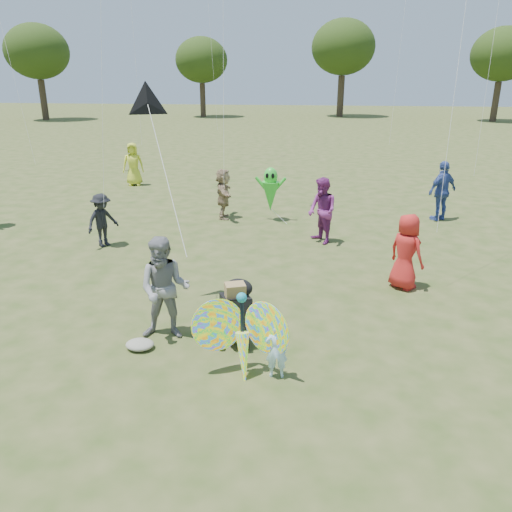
{
  "coord_description": "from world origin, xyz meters",
  "views": [
    {
      "loc": [
        1.16,
        -7.69,
        4.44
      ],
      "look_at": [
        -0.2,
        1.5,
        1.1
      ],
      "focal_mm": 35.0,
      "sensor_mm": 36.0,
      "label": 1
    }
  ],
  "objects": [
    {
      "name": "ground",
      "position": [
        0.0,
        0.0,
        0.0
      ],
      "size": [
        160.0,
        160.0,
        0.0
      ],
      "primitive_type": "plane",
      "color": "#51592B",
      "rests_on": "ground"
    },
    {
      "name": "child_girl",
      "position": [
        0.49,
        -0.97,
        0.47
      ],
      "size": [
        0.37,
        0.26,
        0.94
      ],
      "primitive_type": "imported",
      "rotation": [
        0.0,
        0.0,
        3.26
      ],
      "color": "#B2E2FC",
      "rests_on": "ground"
    },
    {
      "name": "adult_man",
      "position": [
        -1.6,
        0.01,
        0.94
      ],
      "size": [
        0.99,
        0.81,
        1.88
      ],
      "primitive_type": "imported",
      "rotation": [
        0.0,
        0.0,
        0.1
      ],
      "color": "gray",
      "rests_on": "ground"
    },
    {
      "name": "grey_bag",
      "position": [
        -1.94,
        -0.47,
        0.08
      ],
      "size": [
        0.49,
        0.4,
        0.16
      ],
      "primitive_type": "ellipsoid",
      "color": "gray",
      "rests_on": "ground"
    },
    {
      "name": "crowd_a",
      "position": [
        2.9,
        2.95,
        0.85
      ],
      "size": [
        0.97,
        0.96,
        1.69
      ],
      "primitive_type": "imported",
      "rotation": [
        0.0,
        0.0,
        2.36
      ],
      "color": "red",
      "rests_on": "ground"
    },
    {
      "name": "crowd_b",
      "position": [
        -4.95,
        4.75,
        0.74
      ],
      "size": [
        0.95,
        1.1,
        1.48
      ],
      "primitive_type": "imported",
      "rotation": [
        0.0,
        0.0,
        1.05
      ],
      "color": "black",
      "rests_on": "ground"
    },
    {
      "name": "crowd_c",
      "position": [
        4.8,
        8.91,
        0.97
      ],
      "size": [
        1.19,
        1.06,
        1.93
      ],
      "primitive_type": "imported",
      "rotation": [
        0.0,
        0.0,
        3.79
      ],
      "color": "#384F9C",
      "rests_on": "ground"
    },
    {
      "name": "crowd_d",
      "position": [
        -2.26,
        8.1,
        0.83
      ],
      "size": [
        0.8,
        1.6,
        1.65
      ],
      "primitive_type": "imported",
      "rotation": [
        0.0,
        0.0,
        1.79
      ],
      "color": "#987E5D",
      "rests_on": "ground"
    },
    {
      "name": "crowd_e",
      "position": [
        1.01,
        5.93,
        0.93
      ],
      "size": [
        1.08,
        1.14,
        1.85
      ],
      "primitive_type": "imported",
      "rotation": [
        0.0,
        0.0,
        5.28
      ],
      "color": "#7F2A76",
      "rests_on": "ground"
    },
    {
      "name": "crowd_g",
      "position": [
        -7.22,
        12.81,
        0.91
      ],
      "size": [
        1.0,
        0.77,
        1.82
      ],
      "primitive_type": "imported",
      "rotation": [
        0.0,
        0.0,
        0.23
      ],
      "color": "#CDD632",
      "rests_on": "ground"
    },
    {
      "name": "jogging_stroller",
      "position": [
        -0.35,
        0.17,
        0.61
      ],
      "size": [
        0.74,
        1.14,
        1.09
      ],
      "rotation": [
        0.0,
        0.0,
        0.37
      ],
      "color": "black",
      "rests_on": "ground"
    },
    {
      "name": "butterfly_kite",
      "position": [
        -0.04,
        -0.97,
        0.67
      ],
      "size": [
        1.74,
        0.75,
        1.59
      ],
      "color": "#FF3928",
      "rests_on": "ground"
    },
    {
      "name": "delta_kite_rig",
      "position": [
        -2.25,
        1.6,
        3.96
      ],
      "size": [
        1.52,
        1.82,
        2.88
      ],
      "color": "black",
      "rests_on": "ground"
    },
    {
      "name": "alien_kite",
      "position": [
        -0.7,
        8.06,
        0.97
      ],
      "size": [
        1.12,
        0.69,
        1.74
      ],
      "color": "green",
      "rests_on": "ground"
    },
    {
      "name": "tree_line",
      "position": [
        3.67,
        44.99,
        6.86
      ],
      "size": [
        91.78,
        33.6,
        10.79
      ],
      "color": "#3A2D21",
      "rests_on": "ground"
    }
  ]
}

